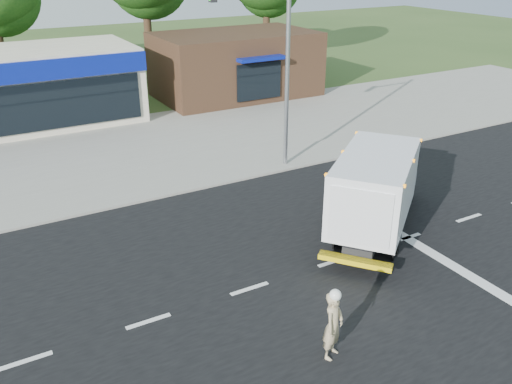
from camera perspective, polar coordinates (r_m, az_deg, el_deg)
ground at (r=17.06m, az=8.24°, el=-7.27°), size 120.00×120.00×0.00m
road_asphalt at (r=17.06m, az=8.24°, el=-7.26°), size 60.00×14.00×0.02m
sidewalk at (r=23.30m, az=-3.96°, el=2.05°), size 60.00×2.40×0.12m
parking_apron at (r=28.35m, az=-9.10°, el=5.81°), size 60.00×9.00×0.02m
lane_markings at (r=16.99m, az=14.69°, el=-7.96°), size 55.20×7.00×0.01m
ems_box_truck at (r=18.48m, az=12.72°, el=0.91°), size 6.50×5.81×2.97m
emergency_worker at (r=13.02m, az=8.14°, el=-13.62°), size 0.76×0.68×1.87m
brown_storefront at (r=35.90m, az=-2.15°, el=13.28°), size 10.00×6.70×4.00m
traffic_signal_pole at (r=22.51m, az=1.93°, el=14.22°), size 3.51×0.25×8.00m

